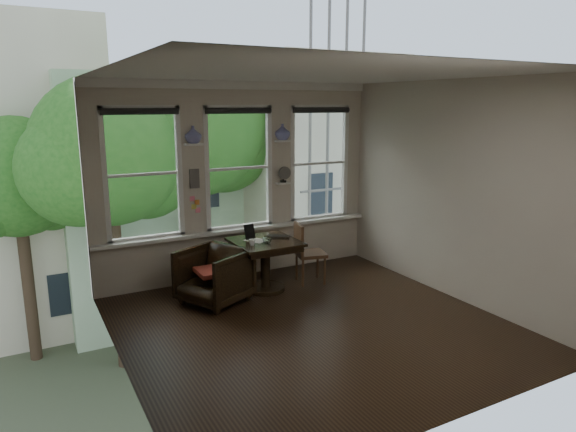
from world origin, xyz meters
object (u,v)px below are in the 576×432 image
side_chair_right (311,253)px  mug (252,242)px  table (265,266)px  armchair_left (214,276)px  laptop (278,237)px

side_chair_right → mug: 1.08m
table → armchair_left: bearing=-173.4°
armchair_left → laptop: (1.05, 0.14, 0.38)m
side_chair_right → laptop: bearing=96.6°
armchair_left → side_chair_right: 1.58m
table → armchair_left: (-0.82, -0.10, 0.01)m
side_chair_right → mug: size_ratio=9.90×
armchair_left → side_chair_right: size_ratio=0.91×
table → side_chair_right: side_chair_right is taller
table → mug: size_ratio=9.69×
armchair_left → mug: (0.55, -0.05, 0.41)m
armchair_left → mug: size_ratio=9.01×
mug → side_chair_right: bearing=7.1°
table → side_chair_right: 0.76m
side_chair_right → mug: bearing=110.6°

